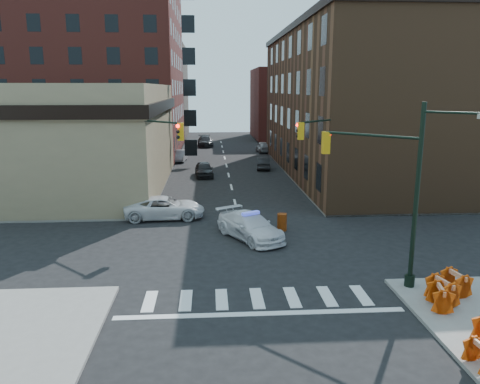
{
  "coord_description": "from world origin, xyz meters",
  "views": [
    {
      "loc": [
        -1.92,
        -25.02,
        8.68
      ],
      "look_at": [
        -0.01,
        4.07,
        2.2
      ],
      "focal_mm": 35.0,
      "sensor_mm": 36.0,
      "label": 1
    }
  ],
  "objects": [
    {
      "name": "filler_ne",
      "position": [
        14.0,
        58.0,
        6.0
      ],
      "size": [
        16.0,
        16.0,
        12.0
      ],
      "primitive_type": "cube",
      "color": "maroon",
      "rests_on": "ground"
    },
    {
      "name": "barrel_bank",
      "position": [
        -4.89,
        6.16,
        0.5
      ],
      "size": [
        0.64,
        0.64,
        1.01
      ],
      "primitive_type": "cylinder",
      "rotation": [
        0.0,
        0.0,
        -0.13
      ],
      "color": "red",
      "rests_on": "ground"
    },
    {
      "name": "apartment_block",
      "position": [
        -18.5,
        40.0,
        12.0
      ],
      "size": [
        25.0,
        25.0,
        24.0
      ],
      "primitive_type": "cube",
      "color": "maroon",
      "rests_on": "ground"
    },
    {
      "name": "signal_pole_ne",
      "position": [
        5.84,
        5.35,
        4.34
      ],
      "size": [
        3.67,
        3.58,
        8.0
      ],
      "rotation": [
        0.0,
        0.0,
        -2.36
      ],
      "color": "black",
      "rests_on": "sidewalk_ne"
    },
    {
      "name": "parked_car_efar",
      "position": [
        5.5,
        39.19,
        0.68
      ],
      "size": [
        1.94,
        4.11,
        1.36
      ],
      "primitive_type": "imported",
      "rotation": [
        0.0,
        0.0,
        3.23
      ],
      "color": "gray",
      "rests_on": "ground"
    },
    {
      "name": "signal_pole_nw",
      "position": [
        -5.85,
        5.34,
        4.34
      ],
      "size": [
        3.58,
        3.67,
        8.0
      ],
      "rotation": [
        0.0,
        0.0,
        -0.79
      ],
      "color": "black",
      "rests_on": "sidewalk_nw"
    },
    {
      "name": "barricade_se_c",
      "position": [
        7.07,
        -8.5,
        0.63
      ],
      "size": [
        0.9,
        1.38,
        0.95
      ],
      "primitive_type": null,
      "rotation": [
        0.0,
        0.0,
        1.35
      ],
      "color": "#F0580B",
      "rests_on": "sidewalk_se"
    },
    {
      "name": "police_car",
      "position": [
        0.4,
        1.26,
        0.75
      ],
      "size": [
        4.32,
        5.54,
        1.5
      ],
      "primitive_type": "imported",
      "rotation": [
        0.0,
        0.0,
        0.5
      ],
      "color": "white",
      "rests_on": "ground"
    },
    {
      "name": "parked_car_wnear",
      "position": [
        -2.5,
        21.43,
        0.73
      ],
      "size": [
        2.02,
        4.38,
        1.45
      ],
      "primitive_type": "imported",
      "rotation": [
        0.0,
        0.0,
        0.07
      ],
      "color": "black",
      "rests_on": "ground"
    },
    {
      "name": "bank_building",
      "position": [
        -17.0,
        16.5,
        4.5
      ],
      "size": [
        22.0,
        22.0,
        9.0
      ],
      "primitive_type": "cube",
      "color": "#857757",
      "rests_on": "ground"
    },
    {
      "name": "parked_car_wdeep",
      "position": [
        -2.54,
        46.47,
        0.78
      ],
      "size": [
        2.59,
        5.51,
        1.55
      ],
      "primitive_type": "imported",
      "rotation": [
        0.0,
        0.0,
        0.08
      ],
      "color": "black",
      "rests_on": "ground"
    },
    {
      "name": "parked_car_enear",
      "position": [
        3.95,
        25.41,
        0.64
      ],
      "size": [
        1.7,
        3.97,
        1.27
      ],
      "primitive_type": "imported",
      "rotation": [
        0.0,
        0.0,
        3.05
      ],
      "color": "black",
      "rests_on": "ground"
    },
    {
      "name": "barricade_nw_a",
      "position": [
        -9.41,
        6.77,
        0.56
      ],
      "size": [
        1.1,
        0.58,
        0.81
      ],
      "primitive_type": null,
      "rotation": [
        0.0,
        0.0,
        -0.04
      ],
      "color": "#D36109",
      "rests_on": "sidewalk_nw"
    },
    {
      "name": "parked_car_wfar",
      "position": [
        -5.5,
        31.69,
        0.67
      ],
      "size": [
        1.79,
        4.18,
        1.34
      ],
      "primitive_type": "imported",
      "rotation": [
        0.0,
        0.0,
        -0.09
      ],
      "color": "gray",
      "rests_on": "ground"
    },
    {
      "name": "tree_ne_near",
      "position": [
        7.5,
        26.0,
        3.49
      ],
      "size": [
        3.0,
        3.0,
        4.85
      ],
      "color": "black",
      "rests_on": "sidewalk_ne"
    },
    {
      "name": "filler_nw",
      "position": [
        -16.0,
        62.0,
        8.0
      ],
      "size": [
        20.0,
        18.0,
        16.0
      ],
      "primitive_type": "cube",
      "color": "brown",
      "rests_on": "ground"
    },
    {
      "name": "barrel_road",
      "position": [
        2.53,
        2.75,
        0.53
      ],
      "size": [
        0.78,
        0.78,
        1.06
      ],
      "primitive_type": "cylinder",
      "rotation": [
        0.0,
        0.0,
        -0.39
      ],
      "color": "#BF3D09",
      "rests_on": "ground"
    },
    {
      "name": "signal_pole_se",
      "position": [
        6.04,
        -5.52,
        4.61
      ],
      "size": [
        5.4,
        5.27,
        8.0
      ],
      "rotation": [
        0.0,
        0.0,
        2.36
      ],
      "color": "black",
      "rests_on": "sidewalk_se"
    },
    {
      "name": "pedestrian_a",
      "position": [
        -7.18,
        9.15,
        0.95
      ],
      "size": [
        0.63,
        0.45,
        1.61
      ],
      "primitive_type": "imported",
      "rotation": [
        0.0,
        0.0,
        -0.12
      ],
      "color": "black",
      "rests_on": "sidewalk_nw"
    },
    {
      "name": "tree_ne_far",
      "position": [
        7.5,
        34.0,
        3.49
      ],
      "size": [
        3.0,
        3.0,
        4.85
      ],
      "color": "black",
      "rests_on": "sidewalk_ne"
    },
    {
      "name": "barricade_nw_b",
      "position": [
        -9.44,
        6.33,
        0.65
      ],
      "size": [
        1.4,
        0.83,
        0.99
      ],
      "primitive_type": null,
      "rotation": [
        0.0,
        0.0,
        0.13
      ],
      "color": "#E8450A",
      "rests_on": "sidewalk_nw"
    },
    {
      "name": "sidewalk_nw",
      "position": [
        -23.0,
        32.75,
        0.07
      ],
      "size": [
        34.0,
        54.5,
        0.15
      ],
      "primitive_type": "cube",
      "color": "gray",
      "rests_on": "ground"
    },
    {
      "name": "commercial_row_ne",
      "position": [
        13.0,
        22.5,
        7.0
      ],
      "size": [
        14.0,
        34.0,
        14.0
      ],
      "primitive_type": "cube",
      "color": "#513520",
      "rests_on": "ground"
    },
    {
      "name": "pedestrian_b",
      "position": [
        -12.76,
        7.43,
        0.96
      ],
      "size": [
        0.99,
        0.95,
        1.62
      ],
      "primitive_type": "imported",
      "rotation": [
        0.0,
        0.0,
        0.58
      ],
      "color": "black",
      "rests_on": "sidewalk_nw"
    },
    {
      "name": "pedestrian_c",
      "position": [
        -11.86,
        7.7,
        1.13
      ],
      "size": [
        1.23,
        0.99,
        1.95
      ],
      "primitive_type": "imported",
      "rotation": [
        0.0,
        0.0,
        0.53
      ],
      "color": "#1E252D",
      "rests_on": "sidewalk_nw"
    },
    {
      "name": "ground",
      "position": [
        0.0,
        0.0,
        0.0
      ],
      "size": [
        140.0,
        140.0,
        0.0
      ],
      "primitive_type": "plane",
      "color": "black",
      "rests_on": "ground"
    },
    {
      "name": "barricade_se_a",
      "position": [
        7.42,
        -8.0,
        0.66
      ],
      "size": [
        0.94,
        1.46,
        1.01
      ],
      "primitive_type": null,
      "rotation": [
        0.0,
        0.0,
        1.78
      ],
      "color": "#EA3F0B",
      "rests_on": "sidewalk_se"
    },
    {
      "name": "pickup",
      "position": [
        -5.02,
        6.02,
        0.75
      ],
      "size": [
        5.54,
        2.81,
        1.5
      ],
      "primitive_type": "imported",
      "rotation": [
        0.0,
        0.0,
        1.63
      ],
      "color": "silver",
      "rests_on": "ground"
    },
    {
      "name": "barricade_se_b",
      "position": [
        8.43,
        -7.17,
        0.63
      ],
      "size": [
        0.86,
        1.37,
        0.96
      ],
      "primitive_type": null,
      "rotation": [
        0.0,
        0.0,
        1.75
      ],
      "color": "#F1610B",
      "rests_on": "sidewalk_se"
    },
    {
      "name": "sidewalk_ne",
      "position": [
        23.0,
        32.75,
        0.07
      ],
      "size": [
        34.0,
        54.5,
        0.15
      ],
      "primitive_type": "cube",
      "color": "gray",
      "rests_on": "ground"
    }
  ]
}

